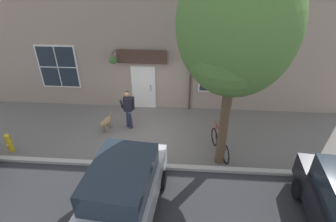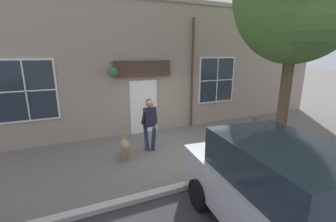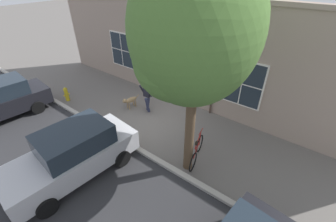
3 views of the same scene
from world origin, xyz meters
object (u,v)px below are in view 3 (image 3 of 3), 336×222
Objects in this scene: parked_car_mid_block at (73,153)px; pedestrian_walking at (147,92)px; dog_on_leash at (130,100)px; leaning_bicycle at (197,151)px; fire_hydrant at (66,94)px; street_tree_by_curb at (193,36)px.

pedestrian_walking is at bearing -170.88° from parked_car_mid_block.
pedestrian_walking is at bearing 110.40° from dog_on_leash.
dog_on_leash is 4.67m from leaning_bicycle.
pedestrian_walking is 2.25× the size of fire_hydrant.
street_tree_by_curb is 8.81m from fire_hydrant.
leaning_bicycle reaches higher than dog_on_leash.
street_tree_by_curb is (1.68, 4.47, 4.22)m from dog_on_leash.
pedestrian_walking is 0.39× the size of parked_car_mid_block.
parked_car_mid_block reaches higher than fire_hydrant.
street_tree_by_curb reaches higher than pedestrian_walking.
parked_car_mid_block reaches higher than pedestrian_walking.
street_tree_by_curb is at bearing 60.65° from pedestrian_walking.
pedestrian_walking reaches higher than leaning_bicycle.
parked_car_mid_block is (4.45, 0.71, -0.17)m from pedestrian_walking.
pedestrian_walking is 3.97m from leaning_bicycle.
fire_hydrant is at bearing -86.43° from leaning_bicycle.
dog_on_leash is 4.44m from parked_car_mid_block.
dog_on_leash is 0.15× the size of street_tree_by_curb.
parked_car_mid_block is at bearing 21.33° from dog_on_leash.
parked_car_mid_block reaches higher than dog_on_leash.
fire_hydrant reaches higher than dog_on_leash.
pedestrian_walking is 4.51m from parked_car_mid_block.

